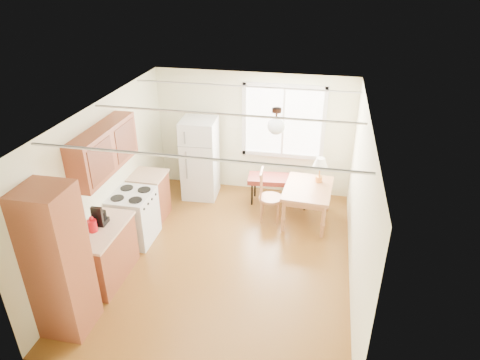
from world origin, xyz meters
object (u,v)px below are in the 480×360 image
(refrigerator, at_px, (200,159))
(chair, at_px, (266,192))
(bench, at_px, (280,180))
(dining_table, at_px, (308,192))

(refrigerator, relative_size, chair, 1.64)
(bench, height_order, dining_table, dining_table)
(dining_table, bearing_deg, bench, 140.56)
(bench, relative_size, chair, 1.28)
(dining_table, height_order, chair, chair)
(bench, xyz_separation_m, dining_table, (0.57, -0.54, 0.08))
(bench, distance_m, dining_table, 0.79)
(bench, bearing_deg, dining_table, -47.97)
(chair, bearing_deg, dining_table, 4.36)
(dining_table, relative_size, chair, 1.17)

